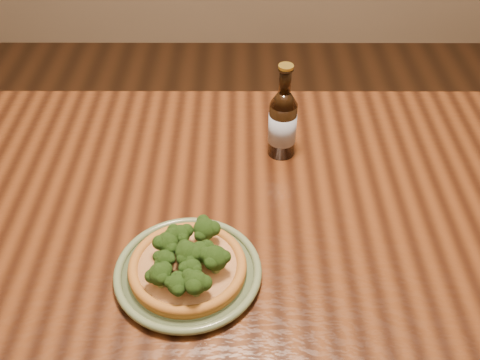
{
  "coord_description": "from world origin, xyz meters",
  "views": [
    {
      "loc": [
        0.0,
        -0.66,
        1.51
      ],
      "look_at": [
        -0.0,
        0.13,
        0.82
      ],
      "focal_mm": 42.0,
      "sensor_mm": 36.0,
      "label": 1
    }
  ],
  "objects_px": {
    "plate": "(188,272)",
    "beer_bottle": "(283,123)",
    "table": "(241,251)",
    "pizza": "(188,264)"
  },
  "relations": [
    {
      "from": "table",
      "to": "plate",
      "type": "height_order",
      "value": "plate"
    },
    {
      "from": "plate",
      "to": "beer_bottle",
      "type": "xyz_separation_m",
      "value": [
        0.18,
        0.34,
        0.07
      ]
    },
    {
      "from": "plate",
      "to": "pizza",
      "type": "bearing_deg",
      "value": -52.42
    },
    {
      "from": "table",
      "to": "beer_bottle",
      "type": "relative_size",
      "value": 7.46
    },
    {
      "from": "pizza",
      "to": "table",
      "type": "bearing_deg",
      "value": 57.77
    },
    {
      "from": "table",
      "to": "plate",
      "type": "xyz_separation_m",
      "value": [
        -0.09,
        -0.14,
        0.1
      ]
    },
    {
      "from": "table",
      "to": "pizza",
      "type": "height_order",
      "value": "pizza"
    },
    {
      "from": "table",
      "to": "pizza",
      "type": "relative_size",
      "value": 7.96
    },
    {
      "from": "plate",
      "to": "beer_bottle",
      "type": "height_order",
      "value": "beer_bottle"
    },
    {
      "from": "plate",
      "to": "table",
      "type": "bearing_deg",
      "value": 57.11
    }
  ]
}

